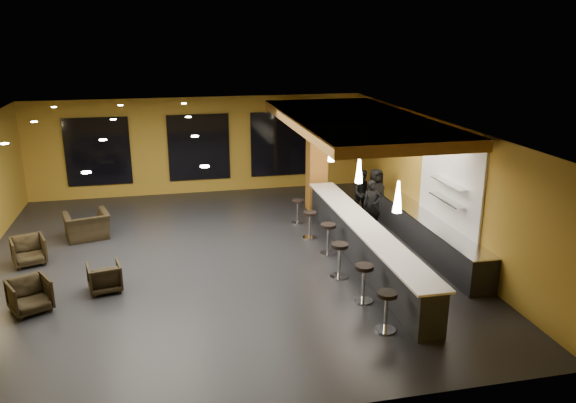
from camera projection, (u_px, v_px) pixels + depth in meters
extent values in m
cube|color=black|center=(218.00, 261.00, 14.80)|extent=(12.00, 13.00, 0.10)
cube|color=black|center=(213.00, 125.00, 13.75)|extent=(12.00, 13.00, 0.10)
cube|color=olive|center=(199.00, 145.00, 20.39)|extent=(12.00, 0.10, 3.50)
cube|color=olive|center=(258.00, 320.00, 8.16)|extent=(12.00, 0.10, 3.50)
cube|color=olive|center=(435.00, 182.00, 15.52)|extent=(0.10, 13.00, 3.50)
cube|color=#A86F31|center=(354.00, 121.00, 15.56)|extent=(3.60, 8.00, 0.28)
cube|color=black|center=(98.00, 152.00, 19.58)|extent=(2.20, 0.06, 2.40)
cube|color=black|center=(199.00, 147.00, 20.30)|extent=(2.20, 0.06, 2.40)
cube|color=black|center=(280.00, 144.00, 20.92)|extent=(2.20, 0.06, 2.40)
cube|color=white|center=(450.00, 183.00, 14.49)|extent=(0.06, 3.20, 2.40)
cube|color=black|center=(363.00, 244.00, 14.46)|extent=(0.60, 8.00, 1.00)
cube|color=white|center=(364.00, 225.00, 14.30)|extent=(0.78, 8.10, 0.05)
cube|color=black|center=(426.00, 234.00, 15.36)|extent=(0.70, 6.00, 0.86)
cube|color=silver|center=(427.00, 218.00, 15.22)|extent=(0.72, 6.00, 0.03)
cube|color=silver|center=(447.00, 200.00, 14.39)|extent=(0.30, 1.50, 0.03)
cube|color=silver|center=(449.00, 183.00, 14.26)|extent=(0.30, 1.50, 0.03)
cube|color=#A56725|center=(317.00, 158.00, 18.38)|extent=(0.60, 0.60, 3.50)
cone|color=white|center=(398.00, 197.00, 12.05)|extent=(0.20, 0.20, 0.70)
cone|color=white|center=(359.00, 170.00, 14.38)|extent=(0.20, 0.20, 0.70)
cone|color=white|center=(331.00, 150.00, 16.71)|extent=(0.20, 0.20, 0.70)
imported|color=black|center=(372.00, 205.00, 16.73)|extent=(0.61, 0.46, 1.53)
imported|color=black|center=(363.00, 193.00, 17.91)|extent=(0.83, 0.69, 1.55)
imported|color=black|center=(376.00, 193.00, 17.80)|extent=(0.89, 0.69, 1.61)
imported|color=black|center=(30.00, 295.00, 11.95)|extent=(1.06, 1.07, 0.73)
imported|color=black|center=(105.00, 277.00, 12.90)|extent=(0.85, 0.87, 0.67)
imported|color=black|center=(29.00, 251.00, 14.36)|extent=(1.00, 1.01, 0.73)
imported|color=black|center=(87.00, 226.00, 16.13)|extent=(1.42, 1.32, 0.78)
cylinder|color=silver|center=(385.00, 330.00, 11.27)|extent=(0.43, 0.43, 0.03)
cylinder|color=silver|center=(386.00, 313.00, 11.16)|extent=(0.07, 0.07, 0.75)
cylinder|color=black|center=(387.00, 294.00, 11.04)|extent=(0.41, 0.41, 0.09)
cylinder|color=silver|center=(363.00, 300.00, 12.49)|extent=(0.44, 0.44, 0.03)
cylinder|color=silver|center=(364.00, 284.00, 12.37)|extent=(0.08, 0.08, 0.77)
cylinder|color=black|center=(364.00, 267.00, 12.25)|extent=(0.42, 0.42, 0.09)
cylinder|color=silver|center=(339.00, 276.00, 13.71)|extent=(0.44, 0.44, 0.03)
cylinder|color=silver|center=(339.00, 262.00, 13.59)|extent=(0.08, 0.08, 0.77)
cylinder|color=black|center=(340.00, 245.00, 13.47)|extent=(0.42, 0.42, 0.09)
cylinder|color=silver|center=(328.00, 253.00, 15.13)|extent=(0.43, 0.43, 0.03)
cylinder|color=silver|center=(328.00, 240.00, 15.01)|extent=(0.07, 0.07, 0.75)
cylinder|color=black|center=(328.00, 226.00, 14.89)|extent=(0.41, 0.41, 0.09)
cylinder|color=silver|center=(310.00, 237.00, 16.26)|extent=(0.40, 0.40, 0.03)
cylinder|color=silver|center=(310.00, 226.00, 16.16)|extent=(0.07, 0.07, 0.70)
cylinder|color=black|center=(310.00, 213.00, 16.04)|extent=(0.38, 0.38, 0.08)
cylinder|color=silver|center=(298.00, 223.00, 17.52)|extent=(0.38, 0.38, 0.03)
cylinder|color=silver|center=(298.00, 212.00, 17.41)|extent=(0.07, 0.07, 0.67)
cylinder|color=black|center=(298.00, 201.00, 17.31)|extent=(0.37, 0.37, 0.08)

